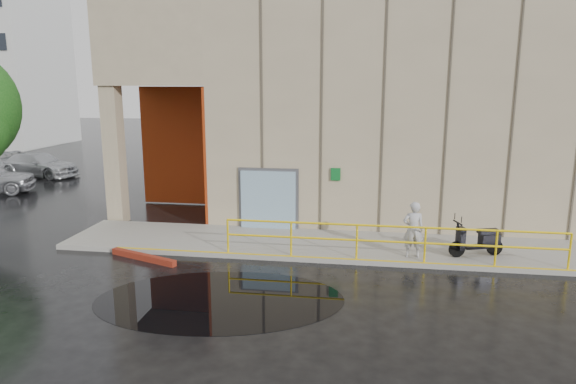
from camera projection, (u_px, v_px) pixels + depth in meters
name	position (u px, v px, depth m)	size (l,w,h in m)	color
ground	(214.00, 301.00, 12.23)	(120.00, 120.00, 0.00)	black
sidewalk	(380.00, 247.00, 15.98)	(20.00, 3.00, 0.15)	gray
building	(407.00, 105.00, 21.22)	(20.00, 10.17, 8.00)	gray
guardrail	(391.00, 242.00, 14.51)	(9.56, 0.06, 1.03)	yellow
person	(413.00, 230.00, 14.73)	(0.60, 0.39, 1.64)	#B4B4B9
scooter	(478.00, 232.00, 14.82)	(1.68, 0.97, 1.27)	black
red_curb	(143.00, 257.00, 15.06)	(2.40, 0.18, 0.18)	maroon
puddle	(220.00, 299.00, 12.32)	(5.99, 3.69, 0.01)	black
car_c	(39.00, 165.00, 28.37)	(1.84, 4.53, 1.32)	silver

